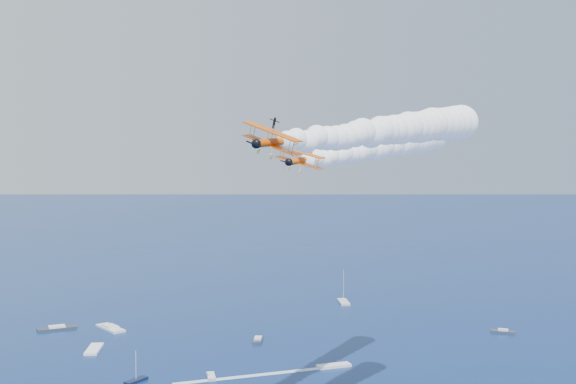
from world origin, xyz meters
TOP-DOWN VIEW (x-y plane):
  - biplane_lead at (6.23, 34.61)m, footprint 11.65×12.93m
  - biplane_trail at (-11.49, 14.50)m, footprint 10.96×12.45m
  - smoke_trail_lead at (35.93, 48.75)m, footprint 69.24×55.85m
  - smoke_trail_trail at (19.18, 26.41)m, footprint 68.97×49.50m
  - spectator_boats at (-14.56, 115.55)m, footprint 232.42×166.15m

SIDE VIEW (x-z plane):
  - spectator_boats at x=-14.56m, z-range 0.00..0.70m
  - biplane_lead at x=6.23m, z-range 50.59..58.74m
  - smoke_trail_lead at x=35.93m, z-range 51.12..63.27m
  - biplane_trail at x=-11.49m, z-range 53.07..61.53m
  - smoke_trail_trail at x=19.18m, z-range 53.76..65.90m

